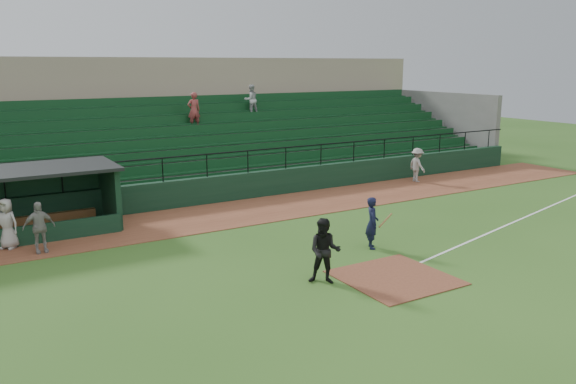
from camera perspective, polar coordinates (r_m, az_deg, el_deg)
ground at (r=17.83m, az=8.37°, el=-7.40°), size 90.00×90.00×0.00m
warning_track at (r=24.25m, az=-3.65°, el=-1.87°), size 40.00×4.00×0.03m
home_plate_dirt at (r=17.12m, az=10.51°, el=-8.30°), size 3.00×3.00×0.03m
foul_line at (r=24.21m, az=21.38°, el=-2.78°), size 17.49×4.44×0.01m
stadium_structure at (r=31.47m, az=-10.85°, el=5.50°), size 38.00×13.08×6.40m
batter_at_plate at (r=19.43m, az=8.31°, el=-3.02°), size 1.13×0.76×1.74m
umpire at (r=16.22m, az=3.64°, el=-5.84°), size 1.15×1.12×1.87m
runner at (r=30.69m, az=12.63°, el=2.62°), size 0.78×1.21×1.76m
dugout_player_a at (r=20.35m, az=-23.36°, el=-3.21°), size 1.01×0.46×1.70m
dugout_player_b at (r=21.26m, az=-26.00°, el=-2.82°), size 0.98×0.96×1.70m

